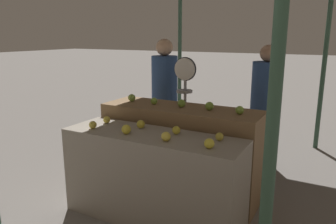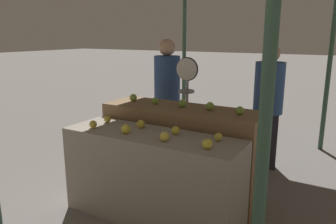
{
  "view_description": "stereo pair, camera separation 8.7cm",
  "coord_description": "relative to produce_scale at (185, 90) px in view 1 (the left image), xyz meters",
  "views": [
    {
      "loc": [
        1.52,
        -2.49,
        1.77
      ],
      "look_at": [
        0.01,
        0.3,
        1.02
      ],
      "focal_mm": 35.0,
      "sensor_mm": 36.0,
      "label": 1
    },
    {
      "loc": [
        1.59,
        -2.44,
        1.77
      ],
      "look_at": [
        0.01,
        0.3,
        1.02
      ],
      "focal_mm": 35.0,
      "sensor_mm": 36.0,
      "label": 2
    }
  ],
  "objects": [
    {
      "name": "apple_back_3",
      "position": [
        0.55,
        -0.55,
        -0.04
      ],
      "size": [
        0.09,
        0.09,
        0.09
      ],
      "primitive_type": "sphere",
      "color": "#84AD3D",
      "rests_on": "display_counter_back"
    },
    {
      "name": "ground_plane",
      "position": [
        0.22,
        -1.16,
        -1.1
      ],
      "size": [
        60.0,
        60.0,
        0.0
      ],
      "primitive_type": "plane",
      "color": "slate"
    },
    {
      "name": "apple_front_1",
      "position": [
        0.01,
        -1.27,
        -0.18
      ],
      "size": [
        0.09,
        0.09,
        0.09
      ],
      "primitive_type": "sphere",
      "color": "gold",
      "rests_on": "display_counter_front"
    },
    {
      "name": "apple_front_3",
      "position": [
        0.83,
        -1.28,
        -0.19
      ],
      "size": [
        0.09,
        0.09,
        0.09
      ],
      "primitive_type": "sphere",
      "color": "gold",
      "rests_on": "display_counter_front"
    },
    {
      "name": "produce_scale",
      "position": [
        0.0,
        0.0,
        0.0
      ],
      "size": [
        0.29,
        0.2,
        1.5
      ],
      "color": "#99999E",
      "rests_on": "ground_plane"
    },
    {
      "name": "person_customer_left",
      "position": [
        0.85,
        0.68,
        -0.15
      ],
      "size": [
        0.47,
        0.47,
        1.65
      ],
      "rotation": [
        0.0,
        0.0,
        3.44
      ],
      "color": "#2D2D38",
      "rests_on": "ground_plane"
    },
    {
      "name": "person_vendor_at_scale",
      "position": [
        -0.42,
        0.24,
        -0.1
      ],
      "size": [
        0.47,
        0.47,
        1.72
      ],
      "rotation": [
        0.0,
        0.0,
        3.56
      ],
      "color": "#2D2D38",
      "rests_on": "ground_plane"
    },
    {
      "name": "apple_front_2",
      "position": [
        0.43,
        -1.28,
        -0.19
      ],
      "size": [
        0.08,
        0.08,
        0.08
      ],
      "primitive_type": "sphere",
      "color": "yellow",
      "rests_on": "display_counter_front"
    },
    {
      "name": "apple_back_1",
      "position": [
        -0.11,
        -0.57,
        -0.05
      ],
      "size": [
        0.08,
        0.08,
        0.08
      ],
      "primitive_type": "sphere",
      "color": "#7AA338",
      "rests_on": "display_counter_back"
    },
    {
      "name": "apple_back_0",
      "position": [
        -0.42,
        -0.55,
        -0.05
      ],
      "size": [
        0.09,
        0.09,
        0.09
      ],
      "primitive_type": "sphere",
      "color": "#8EB247",
      "rests_on": "display_counter_back"
    },
    {
      "name": "apple_front_7",
      "position": [
        0.84,
        -1.04,
        -0.19
      ],
      "size": [
        0.07,
        0.07,
        0.07
      ],
      "primitive_type": "sphere",
      "color": "gold",
      "rests_on": "display_counter_front"
    },
    {
      "name": "apple_front_5",
      "position": [
        0.02,
        -1.04,
        -0.19
      ],
      "size": [
        0.08,
        0.08,
        0.08
      ],
      "primitive_type": "sphere",
      "color": "gold",
      "rests_on": "display_counter_front"
    },
    {
      "name": "display_counter_back",
      "position": [
        0.22,
        -0.56,
        -0.59
      ],
      "size": [
        1.74,
        0.55,
        1.01
      ],
      "primitive_type": "cube",
      "color": "olive",
      "rests_on": "ground_plane"
    },
    {
      "name": "apple_front_4",
      "position": [
        -0.39,
        -1.05,
        -0.19
      ],
      "size": [
        0.07,
        0.07,
        0.07
      ],
      "primitive_type": "sphere",
      "color": "yellow",
      "rests_on": "display_counter_front"
    },
    {
      "name": "apple_back_4",
      "position": [
        0.87,
        -0.57,
        -0.05
      ],
      "size": [
        0.08,
        0.08,
        0.08
      ],
      "primitive_type": "sphere",
      "color": "#84AD3D",
      "rests_on": "display_counter_back"
    },
    {
      "name": "apple_back_2",
      "position": [
        0.23,
        -0.56,
        -0.05
      ],
      "size": [
        0.09,
        0.09,
        0.09
      ],
      "primitive_type": "sphere",
      "color": "#7AA338",
      "rests_on": "display_counter_back"
    },
    {
      "name": "display_counter_front",
      "position": [
        0.22,
        -1.16,
        -0.66
      ],
      "size": [
        1.74,
        0.55,
        0.87
      ],
      "primitive_type": "cube",
      "color": "gray",
      "rests_on": "ground_plane"
    },
    {
      "name": "apple_front_6",
      "position": [
        0.42,
        -1.05,
        -0.19
      ],
      "size": [
        0.08,
        0.08,
        0.08
      ],
      "primitive_type": "sphere",
      "color": "gold",
      "rests_on": "display_counter_front"
    },
    {
      "name": "apple_front_0",
      "position": [
        -0.38,
        -1.28,
        -0.19
      ],
      "size": [
        0.08,
        0.08,
        0.08
      ],
      "primitive_type": "sphere",
      "color": "gold",
      "rests_on": "display_counter_front"
    }
  ]
}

